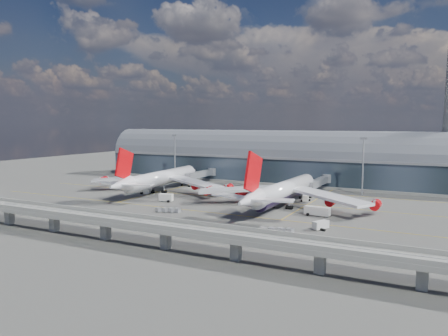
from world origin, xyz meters
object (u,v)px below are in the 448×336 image
at_px(floodlight_mast_right, 363,164).
at_px(service_truck_2, 317,211).
at_px(service_truck_1, 166,198).
at_px(cargo_train_0, 24,210).
at_px(service_truck_3, 321,225).
at_px(service_truck_4, 306,198).
at_px(cargo_train_2, 276,231).
at_px(floodlight_mast_left, 175,156).
at_px(service_truck_0, 148,190).
at_px(cargo_train_1, 168,210).
at_px(airliner_left, 160,178).
at_px(airliner_right, 283,191).
at_px(service_truck_5, 276,189).

height_order(floodlight_mast_right, service_truck_2, floodlight_mast_right).
bearing_deg(service_truck_1, cargo_train_0, 128.51).
relative_size(service_truck_2, service_truck_3, 1.58).
distance_m(service_truck_1, service_truck_4, 57.15).
height_order(service_truck_1, cargo_train_2, service_truck_1).
distance_m(floodlight_mast_left, service_truck_0, 45.16).
xyz_separation_m(service_truck_0, service_truck_4, (69.77, 13.59, -0.11)).
distance_m(floodlight_mast_right, cargo_train_1, 91.70).
height_order(airliner_left, airliner_right, airliner_right).
distance_m(floodlight_mast_right, cargo_train_0, 139.81).
relative_size(service_truck_2, cargo_train_0, 0.84).
height_order(service_truck_0, service_truck_2, service_truck_2).
distance_m(airliner_left, service_truck_4, 67.88).
xyz_separation_m(service_truck_1, cargo_train_2, (58.29, -28.34, -0.74)).
distance_m(airliner_right, cargo_train_0, 94.75).
relative_size(service_truck_1, service_truck_4, 1.14).
height_order(floodlight_mast_left, service_truck_5, floodlight_mast_left).
xyz_separation_m(airliner_left, cargo_train_2, (74.87, -47.09, -5.57)).
xyz_separation_m(floodlight_mast_right, service_truck_5, (-37.44, -9.26, -12.31)).
bearing_deg(cargo_train_2, service_truck_3, -26.53).
relative_size(service_truck_1, service_truck_2, 0.65).
relative_size(floodlight_mast_right, service_truck_0, 3.43).
distance_m(airliner_left, service_truck_1, 25.49).
relative_size(service_truck_0, service_truck_2, 0.82).
bearing_deg(service_truck_3, service_truck_0, -171.29).
height_order(airliner_right, service_truck_0, airliner_right).
height_order(service_truck_3, service_truck_5, service_truck_3).
relative_size(floodlight_mast_left, cargo_train_0, 2.36).
relative_size(airliner_left, cargo_train_2, 7.27).
bearing_deg(cargo_train_1, service_truck_0, 64.47).
height_order(floodlight_mast_left, service_truck_0, floodlight_mast_left).
height_order(service_truck_1, service_truck_3, service_truck_1).
bearing_deg(service_truck_5, cargo_train_0, -162.40).
height_order(service_truck_0, cargo_train_1, service_truck_0).
distance_m(service_truck_1, cargo_train_0, 52.80).
bearing_deg(service_truck_2, cargo_train_2, 177.70).
relative_size(service_truck_5, cargo_train_0, 0.51).
relative_size(service_truck_1, service_truck_5, 1.08).
height_order(floodlight_mast_right, cargo_train_0, floodlight_mast_right).
height_order(service_truck_0, service_truck_4, service_truck_0).
bearing_deg(service_truck_1, service_truck_2, -102.27).
distance_m(service_truck_0, service_truck_2, 82.20).
bearing_deg(service_truck_1, floodlight_mast_right, -64.83).
xyz_separation_m(floodlight_mast_left, service_truck_2, (94.01, -53.21, -11.95)).
bearing_deg(service_truck_5, floodlight_mast_right, -22.34).
xyz_separation_m(floodlight_mast_left, cargo_train_1, (44.65, -71.98, -12.81)).
bearing_deg(floodlight_mast_right, airliner_right, -116.53).
relative_size(airliner_left, service_truck_1, 12.43).
bearing_deg(floodlight_mast_right, service_truck_4, -122.11).
height_order(floodlight_mast_left, floodlight_mast_right, same).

